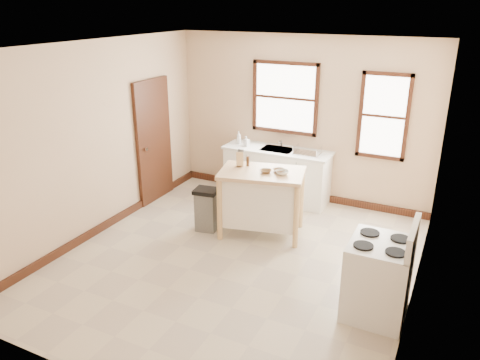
# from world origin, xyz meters

# --- Properties ---
(floor) EXTENTS (5.00, 5.00, 0.00)m
(floor) POSITION_xyz_m (0.00, 0.00, 0.00)
(floor) COLOR #B7A691
(floor) RESTS_ON ground
(ceiling) EXTENTS (5.00, 5.00, 0.00)m
(ceiling) POSITION_xyz_m (0.00, 0.00, 2.80)
(ceiling) COLOR white
(ceiling) RESTS_ON ground
(wall_back) EXTENTS (4.50, 0.04, 2.80)m
(wall_back) POSITION_xyz_m (0.00, 2.50, 1.40)
(wall_back) COLOR #D5B18C
(wall_back) RESTS_ON ground
(wall_left) EXTENTS (0.04, 5.00, 2.80)m
(wall_left) POSITION_xyz_m (-2.25, 0.00, 1.40)
(wall_left) COLOR #D5B18C
(wall_left) RESTS_ON ground
(wall_right) EXTENTS (0.04, 5.00, 2.80)m
(wall_right) POSITION_xyz_m (2.25, 0.00, 1.40)
(wall_right) COLOR #D5B18C
(wall_right) RESTS_ON ground
(window_main) EXTENTS (1.17, 0.06, 1.22)m
(window_main) POSITION_xyz_m (-0.30, 2.48, 1.75)
(window_main) COLOR black
(window_main) RESTS_ON wall_back
(window_side) EXTENTS (0.77, 0.06, 1.37)m
(window_side) POSITION_xyz_m (1.35, 2.48, 1.60)
(window_side) COLOR black
(window_side) RESTS_ON wall_back
(door_left) EXTENTS (0.06, 0.90, 2.10)m
(door_left) POSITION_xyz_m (-2.21, 1.30, 1.05)
(door_left) COLOR black
(door_left) RESTS_ON ground
(baseboard_back) EXTENTS (4.50, 0.04, 0.12)m
(baseboard_back) POSITION_xyz_m (0.00, 2.47, 0.06)
(baseboard_back) COLOR black
(baseboard_back) RESTS_ON ground
(baseboard_left) EXTENTS (0.04, 5.00, 0.12)m
(baseboard_left) POSITION_xyz_m (-2.22, 0.00, 0.06)
(baseboard_left) COLOR black
(baseboard_left) RESTS_ON ground
(sink_counter) EXTENTS (1.86, 0.62, 0.92)m
(sink_counter) POSITION_xyz_m (-0.30, 2.20, 0.46)
(sink_counter) COLOR white
(sink_counter) RESTS_ON ground
(faucet) EXTENTS (0.03, 0.03, 0.22)m
(faucet) POSITION_xyz_m (-0.30, 2.38, 1.03)
(faucet) COLOR silver
(faucet) RESTS_ON sink_counter
(soap_bottle_a) EXTENTS (0.09, 0.09, 0.22)m
(soap_bottle_a) POSITION_xyz_m (-1.04, 2.20, 1.03)
(soap_bottle_a) COLOR #B2B2B2
(soap_bottle_a) RESTS_ON sink_counter
(soap_bottle_b) EXTENTS (0.09, 0.10, 0.18)m
(soap_bottle_b) POSITION_xyz_m (-0.86, 2.13, 1.01)
(soap_bottle_b) COLOR #B2B2B2
(soap_bottle_b) RESTS_ON sink_counter
(dish_rack) EXTENTS (0.43, 0.33, 0.11)m
(dish_rack) POSITION_xyz_m (0.24, 2.17, 0.97)
(dish_rack) COLOR silver
(dish_rack) RESTS_ON sink_counter
(kitchen_island) EXTENTS (1.35, 1.02, 0.99)m
(kitchen_island) POSITION_xyz_m (-0.01, 0.89, 0.49)
(kitchen_island) COLOR #EEC28C
(kitchen_island) RESTS_ON ground
(knife_block) EXTENTS (0.14, 0.14, 0.20)m
(knife_block) POSITION_xyz_m (-0.41, 0.96, 1.09)
(knife_block) COLOR #DBB272
(knife_block) RESTS_ON kitchen_island
(pepper_grinder) EXTENTS (0.06, 0.06, 0.15)m
(pepper_grinder) POSITION_xyz_m (-0.30, 1.01, 1.06)
(pepper_grinder) COLOR #3C2310
(pepper_grinder) RESTS_ON kitchen_island
(bowl_a) EXTENTS (0.22, 0.22, 0.04)m
(bowl_a) POSITION_xyz_m (0.06, 0.86, 1.01)
(bowl_a) COLOR brown
(bowl_a) RESTS_ON kitchen_island
(bowl_b) EXTENTS (0.24, 0.24, 0.04)m
(bowl_b) POSITION_xyz_m (0.21, 0.97, 1.01)
(bowl_b) COLOR brown
(bowl_b) RESTS_ON kitchen_island
(bowl_c) EXTENTS (0.23, 0.23, 0.06)m
(bowl_c) POSITION_xyz_m (0.30, 0.89, 1.02)
(bowl_c) COLOR silver
(bowl_c) RESTS_ON kitchen_island
(trash_bin) EXTENTS (0.38, 0.34, 0.67)m
(trash_bin) POSITION_xyz_m (-0.80, 0.61, 0.33)
(trash_bin) COLOR slate
(trash_bin) RESTS_ON ground
(gas_stove) EXTENTS (0.71, 0.72, 1.15)m
(gas_stove) POSITION_xyz_m (1.91, -0.34, 0.58)
(gas_stove) COLOR silver
(gas_stove) RESTS_ON ground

